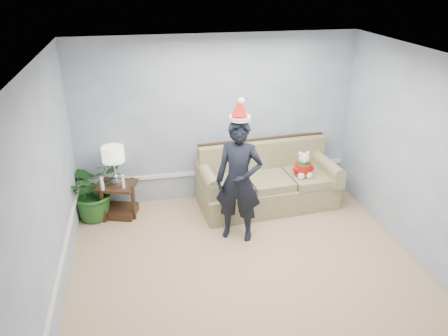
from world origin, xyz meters
TOP-DOWN VIEW (x-y plane):
  - room_shell at (0.00, 0.00)m, footprint 4.54×5.04m
  - wainscot_trim at (-1.18, 1.18)m, footprint 4.49×4.99m
  - sofa at (0.74, 2.05)m, footprint 2.24×1.09m
  - side_table at (-1.64, 2.15)m, footprint 0.68×0.62m
  - table_lamp at (-1.64, 2.20)m, footprint 0.34×0.34m
  - candle_pair at (-1.68, 1.99)m, footprint 0.36×0.05m
  - houseplant at (-2.00, 2.16)m, footprint 1.17×1.15m
  - man at (0.07, 1.19)m, footprint 0.77×0.66m
  - santa_hat at (0.07, 1.21)m, footprint 0.33×0.36m
  - teddy_bear at (1.28, 1.87)m, footprint 0.26×0.30m

SIDE VIEW (x-z plane):
  - side_table at x=-1.64m, z-range -0.06..0.48m
  - sofa at x=0.74m, z-range -0.15..0.87m
  - wainscot_trim at x=-1.18m, z-range 0.42..0.48m
  - houseplant at x=-2.00m, z-range 0.00..0.98m
  - candle_pair at x=-1.68m, z-range 0.53..0.75m
  - teddy_bear at x=1.28m, z-range 0.47..0.90m
  - man at x=0.07m, z-range 0.00..1.79m
  - table_lamp at x=-1.64m, z-range 0.70..1.30m
  - room_shell at x=0.00m, z-range -0.02..2.72m
  - santa_hat at x=0.07m, z-range 1.75..2.08m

